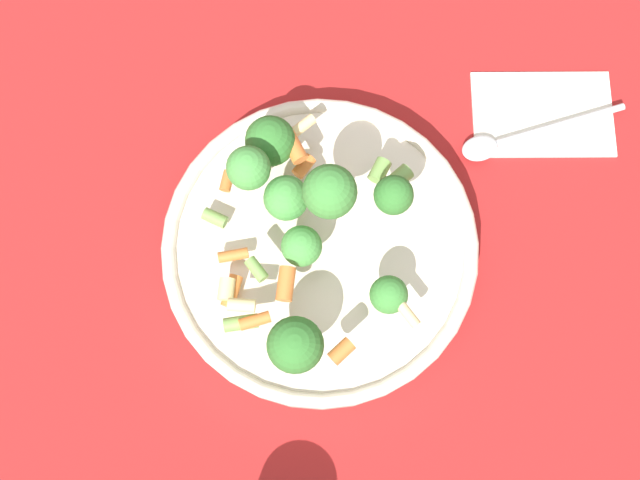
% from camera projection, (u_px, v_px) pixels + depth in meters
% --- Properties ---
extents(ground_plane, '(3.00, 3.00, 0.00)m').
position_uv_depth(ground_plane, '(320.00, 255.00, 0.72)').
color(ground_plane, maroon).
extents(bowl, '(0.29, 0.29, 0.04)m').
position_uv_depth(bowl, '(320.00, 249.00, 0.70)').
color(bowl, beige).
rests_on(bowl, ground_plane).
extents(pasta_salad, '(0.21, 0.22, 0.11)m').
position_uv_depth(pasta_salad, '(303.00, 225.00, 0.64)').
color(pasta_salad, '#8CB766').
rests_on(pasta_salad, bowl).
extents(napkin, '(0.15, 0.17, 0.01)m').
position_uv_depth(napkin, '(543.00, 114.00, 0.76)').
color(napkin, white).
rests_on(napkin, ground_plane).
extents(spoon, '(0.14, 0.12, 0.01)m').
position_uv_depth(spoon, '(513.00, 139.00, 0.74)').
color(spoon, silver).
rests_on(spoon, napkin).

